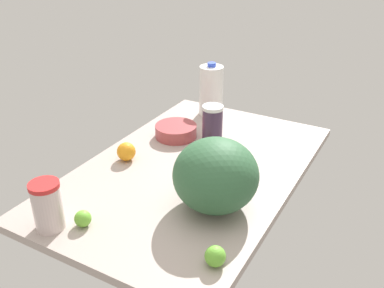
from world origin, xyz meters
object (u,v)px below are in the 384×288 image
object	(u,v)px
mixing_bowl	(176,131)
lime_loose	(83,219)
lime_by_jug	(215,256)
milk_jug	(211,90)
tumbler_cup	(47,206)
orange_near_front	(126,152)
watermelon	(216,175)
lemon_beside_bowl	(198,152)
shaker_bottle	(212,127)

from	to	relation	value
mixing_bowl	lime_loose	distance (cm)	67.31
lime_by_jug	milk_jug	bearing A→B (deg)	-152.34
tumbler_cup	mixing_bowl	world-z (taller)	tumbler_cup
orange_near_front	watermelon	bearing A→B (deg)	75.99
tumbler_cup	mixing_bowl	size ratio (longest dim) A/B	0.88
tumbler_cup	orange_near_front	size ratio (longest dim) A/B	2.16
mixing_bowl	lemon_beside_bowl	size ratio (longest dim) A/B	2.96
milk_jug	tumbler_cup	size ratio (longest dim) A/B	1.61
milk_jug	watermelon	size ratio (longest dim) A/B	0.93
milk_jug	lime_loose	bearing A→B (deg)	3.36
milk_jug	mixing_bowl	bearing A→B (deg)	-3.11
shaker_bottle	lime_loose	size ratio (longest dim) A/B	3.49
orange_near_front	lime_loose	size ratio (longest dim) A/B	1.40
tumbler_cup	lime_by_jug	size ratio (longest dim) A/B	2.70
milk_jug	lemon_beside_bowl	size ratio (longest dim) A/B	4.20
lime_by_jug	lemon_beside_bowl	world-z (taller)	lemon_beside_bowl
lime_by_jug	mixing_bowl	bearing A→B (deg)	-141.24
lime_loose	lemon_beside_bowl	xyz separation A→B (cm)	(-53.76, 10.86, 0.42)
watermelon	tumbler_cup	distance (cm)	51.77
orange_near_front	lemon_beside_bowl	xyz separation A→B (cm)	(-14.09, 24.30, -0.63)
watermelon	tumbler_cup	xyz separation A→B (cm)	(34.09, -38.76, -3.97)
lemon_beside_bowl	milk_jug	bearing A→B (deg)	-159.03
watermelon	milk_jug	bearing A→B (deg)	-151.98
lemon_beside_bowl	tumbler_cup	bearing A→B (deg)	-17.77
milk_jug	lime_loose	distance (cm)	97.57
mixing_bowl	lime_by_jug	world-z (taller)	lime_by_jug
mixing_bowl	lime_by_jug	bearing A→B (deg)	38.76
watermelon	lime_loose	size ratio (longest dim) A/B	5.25
mixing_bowl	lime_by_jug	size ratio (longest dim) A/B	3.07
watermelon	lime_by_jug	size ratio (longest dim) A/B	4.70
mixing_bowl	lime_loose	size ratio (longest dim) A/B	3.43
milk_jug	shaker_bottle	size ratio (longest dim) A/B	1.39
orange_near_front	lime_loose	world-z (taller)	orange_near_front
lemon_beside_bowl	lime_by_jug	bearing A→B (deg)	32.94
watermelon	lime_by_jug	world-z (taller)	watermelon
watermelon	lemon_beside_bowl	size ratio (longest dim) A/B	4.53
orange_near_front	lime_by_jug	size ratio (longest dim) A/B	1.25
watermelon	orange_near_front	distance (cm)	46.19
lime_loose	lemon_beside_bowl	world-z (taller)	lemon_beside_bowl
orange_near_front	lemon_beside_bowl	distance (cm)	28.09
orange_near_front	lime_loose	distance (cm)	41.90
milk_jug	orange_near_front	xyz separation A→B (cm)	(57.28, -7.75, -8.30)
tumbler_cup	lemon_beside_bowl	bearing A→B (deg)	162.23
shaker_bottle	lemon_beside_bowl	size ratio (longest dim) A/B	3.01
lime_loose	lime_by_jug	bearing A→B (deg)	96.02
orange_near_front	shaker_bottle	bearing A→B (deg)	137.28
mixing_bowl	tumbler_cup	bearing A→B (deg)	-0.62
lime_loose	lemon_beside_bowl	distance (cm)	54.85
shaker_bottle	lemon_beside_bowl	world-z (taller)	shaker_bottle
watermelon	lime_loose	bearing A→B (deg)	-46.92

